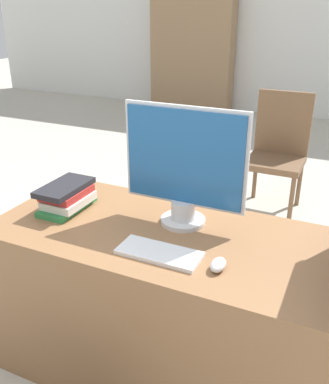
% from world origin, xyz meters
% --- Properties ---
extents(wall_back, '(12.00, 0.06, 2.80)m').
position_xyz_m(wall_back, '(0.00, 5.76, 1.40)').
color(wall_back, white).
rests_on(wall_back, ground_plane).
extents(desk, '(1.43, 0.67, 0.74)m').
position_xyz_m(desk, '(0.00, 0.34, 0.37)').
color(desk, '#8C603D').
rests_on(desk, ground_plane).
extents(monitor, '(0.52, 0.19, 0.50)m').
position_xyz_m(monitor, '(0.04, 0.45, 0.99)').
color(monitor, silver).
rests_on(monitor, desk).
extents(keyboard, '(0.32, 0.13, 0.02)m').
position_xyz_m(keyboard, '(0.06, 0.17, 0.75)').
color(keyboard, white).
rests_on(keyboard, desk).
extents(mouse, '(0.05, 0.09, 0.04)m').
position_xyz_m(mouse, '(0.29, 0.17, 0.76)').
color(mouse, silver).
rests_on(mouse, desk).
extents(book_stack, '(0.17, 0.27, 0.12)m').
position_xyz_m(book_stack, '(-0.49, 0.35, 0.80)').
color(book_stack, '#2D7F42').
rests_on(book_stack, desk).
extents(far_chair, '(0.44, 0.44, 0.96)m').
position_xyz_m(far_chair, '(0.08, 2.36, 0.52)').
color(far_chair, brown).
rests_on(far_chair, ground_plane).
extents(bookshelf_far, '(1.32, 0.32, 1.81)m').
position_xyz_m(bookshelf_far, '(-1.94, 5.52, 0.91)').
color(bookshelf_far, '#9E7A56').
rests_on(bookshelf_far, ground_plane).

